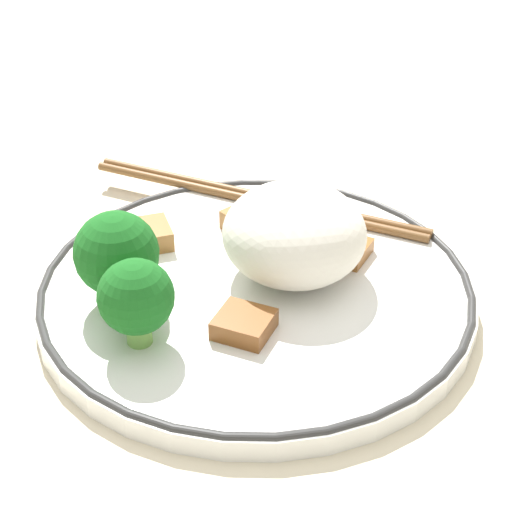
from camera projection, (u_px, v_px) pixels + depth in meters
ground_plane at (256, 302)px, 0.52m from camera, size 3.00×3.00×0.00m
plate at (256, 290)px, 0.51m from camera, size 0.26×0.26×0.02m
rice_mound at (296, 236)px, 0.50m from camera, size 0.09×0.09×0.06m
broccoli_back_left at (117, 255)px, 0.48m from camera, size 0.05×0.05×0.06m
broccoli_back_center at (136, 298)px, 0.45m from camera, size 0.04×0.04×0.05m
meat_near_front at (243, 222)px, 0.56m from camera, size 0.02×0.03×0.01m
meat_near_left at (244, 324)px, 0.47m from camera, size 0.04×0.04×0.01m
meat_near_right at (339, 248)px, 0.53m from camera, size 0.04×0.05×0.01m
meat_near_back at (146, 236)px, 0.54m from camera, size 0.03×0.03×0.01m
chopsticks at (255, 198)px, 0.59m from camera, size 0.17×0.20×0.01m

